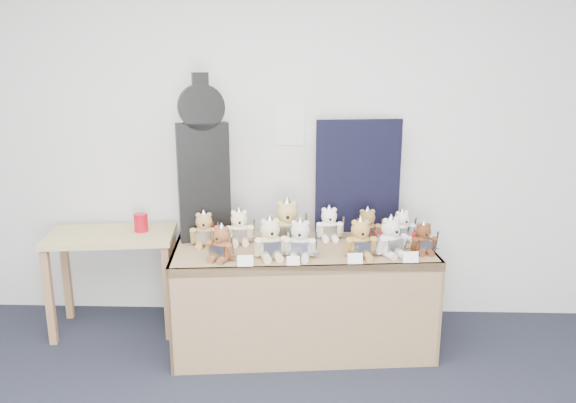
{
  "coord_description": "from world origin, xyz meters",
  "views": [
    {
      "loc": [
        0.44,
        -1.59,
        1.94
      ],
      "look_at": [
        0.33,
        1.85,
        1.05
      ],
      "focal_mm": 35.0,
      "sensor_mm": 36.0,
      "label": 1
    }
  ],
  "objects_px": {
    "teddy_front_left": "(270,240)",
    "teddy_back_far_left": "(204,230)",
    "teddy_back_centre_left": "(287,224)",
    "teddy_back_right": "(367,226)",
    "guitar_case": "(203,161)",
    "teddy_back_end": "(402,227)",
    "teddy_front_centre": "(300,241)",
    "teddy_front_far_left": "(222,244)",
    "teddy_back_centre_right": "(329,225)",
    "display_table": "(303,272)",
    "teddy_back_left": "(239,228)",
    "red_cup": "(141,223)",
    "side_table": "(112,250)",
    "teddy_front_end": "(423,239)",
    "teddy_front_right": "(360,240)",
    "teddy_front_far_right": "(391,238)"
  },
  "relations": [
    {
      "from": "teddy_back_centre_right",
      "to": "teddy_back_far_left",
      "type": "xyz_separation_m",
      "value": [
        -0.84,
        -0.16,
        0.0
      ]
    },
    {
      "from": "red_cup",
      "to": "teddy_front_left",
      "type": "distance_m",
      "value": 1.06
    },
    {
      "from": "teddy_front_end",
      "to": "teddy_back_right",
      "type": "distance_m",
      "value": 0.41
    },
    {
      "from": "teddy_back_left",
      "to": "red_cup",
      "type": "bearing_deg",
      "value": 156.31
    },
    {
      "from": "teddy_front_far_right",
      "to": "teddy_back_centre_right",
      "type": "bearing_deg",
      "value": 114.03
    },
    {
      "from": "teddy_back_left",
      "to": "teddy_back_far_left",
      "type": "relative_size",
      "value": 1.02
    },
    {
      "from": "teddy_front_left",
      "to": "teddy_back_far_left",
      "type": "bearing_deg",
      "value": 138.74
    },
    {
      "from": "teddy_front_left",
      "to": "teddy_back_right",
      "type": "height_order",
      "value": "teddy_front_left"
    },
    {
      "from": "side_table",
      "to": "teddy_front_far_right",
      "type": "height_order",
      "value": "teddy_front_far_right"
    },
    {
      "from": "teddy_back_left",
      "to": "side_table",
      "type": "bearing_deg",
      "value": 162.5
    },
    {
      "from": "teddy_back_centre_left",
      "to": "teddy_back_end",
      "type": "xyz_separation_m",
      "value": [
        0.79,
        0.1,
        -0.04
      ]
    },
    {
      "from": "display_table",
      "to": "red_cup",
      "type": "height_order",
      "value": "red_cup"
    },
    {
      "from": "display_table",
      "to": "teddy_back_left",
      "type": "distance_m",
      "value": 0.52
    },
    {
      "from": "teddy_back_far_left",
      "to": "teddy_back_right",
      "type": "bearing_deg",
      "value": -1.19
    },
    {
      "from": "teddy_front_right",
      "to": "teddy_back_right",
      "type": "distance_m",
      "value": 0.33
    },
    {
      "from": "display_table",
      "to": "teddy_back_end",
      "type": "distance_m",
      "value": 0.76
    },
    {
      "from": "display_table",
      "to": "teddy_back_far_left",
      "type": "bearing_deg",
      "value": 166.98
    },
    {
      "from": "teddy_front_centre",
      "to": "teddy_back_left",
      "type": "xyz_separation_m",
      "value": [
        -0.41,
        0.27,
        -0.01
      ]
    },
    {
      "from": "teddy_back_end",
      "to": "teddy_front_right",
      "type": "bearing_deg",
      "value": -156.06
    },
    {
      "from": "teddy_back_centre_right",
      "to": "red_cup",
      "type": "bearing_deg",
      "value": 170.87
    },
    {
      "from": "side_table",
      "to": "teddy_front_centre",
      "type": "xyz_separation_m",
      "value": [
        1.34,
        -0.4,
        0.22
      ]
    },
    {
      "from": "teddy_back_centre_left",
      "to": "teddy_back_right",
      "type": "distance_m",
      "value": 0.55
    },
    {
      "from": "teddy_back_far_left",
      "to": "teddy_back_end",
      "type": "bearing_deg",
      "value": -1.4
    },
    {
      "from": "teddy_front_centre",
      "to": "teddy_front_left",
      "type": "bearing_deg",
      "value": -175.27
    },
    {
      "from": "side_table",
      "to": "teddy_front_far_left",
      "type": "bearing_deg",
      "value": -35.0
    },
    {
      "from": "red_cup",
      "to": "teddy_front_centre",
      "type": "relative_size",
      "value": 0.46
    },
    {
      "from": "teddy_front_left",
      "to": "teddy_back_centre_right",
      "type": "distance_m",
      "value": 0.55
    },
    {
      "from": "side_table",
      "to": "teddy_front_end",
      "type": "distance_m",
      "value": 2.16
    },
    {
      "from": "teddy_front_far_left",
      "to": "teddy_back_right",
      "type": "bearing_deg",
      "value": 44.4
    },
    {
      "from": "guitar_case",
      "to": "teddy_back_centre_left",
      "type": "relative_size",
      "value": 3.33
    },
    {
      "from": "teddy_back_centre_right",
      "to": "teddy_back_end",
      "type": "bearing_deg",
      "value": -6.98
    },
    {
      "from": "teddy_front_centre",
      "to": "teddy_front_far_left",
      "type": "bearing_deg",
      "value": -170.82
    },
    {
      "from": "teddy_back_centre_right",
      "to": "teddy_back_right",
      "type": "distance_m",
      "value": 0.26
    },
    {
      "from": "teddy_back_centre_left",
      "to": "teddy_back_centre_right",
      "type": "height_order",
      "value": "teddy_back_centre_left"
    },
    {
      "from": "guitar_case",
      "to": "teddy_front_right",
      "type": "distance_m",
      "value": 1.17
    },
    {
      "from": "teddy_front_far_left",
      "to": "teddy_front_left",
      "type": "distance_m",
      "value": 0.3
    },
    {
      "from": "side_table",
      "to": "teddy_back_far_left",
      "type": "relative_size",
      "value": 3.58
    },
    {
      "from": "teddy_front_far_left",
      "to": "teddy_front_far_right",
      "type": "relative_size",
      "value": 0.88
    },
    {
      "from": "side_table",
      "to": "red_cup",
      "type": "distance_m",
      "value": 0.28
    },
    {
      "from": "red_cup",
      "to": "teddy_front_left",
      "type": "height_order",
      "value": "teddy_front_left"
    },
    {
      "from": "side_table",
      "to": "display_table",
      "type": "bearing_deg",
      "value": -18.12
    },
    {
      "from": "teddy_back_left",
      "to": "teddy_back_centre_left",
      "type": "height_order",
      "value": "teddy_back_centre_left"
    },
    {
      "from": "guitar_case",
      "to": "teddy_front_left",
      "type": "distance_m",
      "value": 0.73
    },
    {
      "from": "teddy_back_left",
      "to": "teddy_back_far_left",
      "type": "height_order",
      "value": "teddy_back_left"
    },
    {
      "from": "guitar_case",
      "to": "teddy_back_end",
      "type": "bearing_deg",
      "value": -16.13
    },
    {
      "from": "teddy_front_left",
      "to": "teddy_front_end",
      "type": "height_order",
      "value": "teddy_front_left"
    },
    {
      "from": "guitar_case",
      "to": "teddy_back_end",
      "type": "relative_size",
      "value": 4.75
    },
    {
      "from": "red_cup",
      "to": "teddy_back_end",
      "type": "relative_size",
      "value": 0.54
    },
    {
      "from": "guitar_case",
      "to": "teddy_front_right",
      "type": "bearing_deg",
      "value": -34.33
    },
    {
      "from": "teddy_front_right",
      "to": "teddy_back_end",
      "type": "distance_m",
      "value": 0.47
    }
  ]
}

